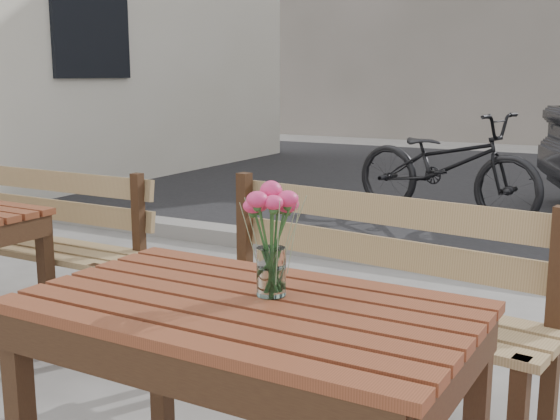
# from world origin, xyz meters

# --- Properties ---
(street) EXTENTS (30.00, 8.12, 0.12)m
(street) POSITION_xyz_m (0.00, 5.06, 0.03)
(street) COLOR black
(street) RESTS_ON ground
(main_table) EXTENTS (1.22, 0.73, 0.75)m
(main_table) POSITION_xyz_m (-0.12, -0.14, 0.62)
(main_table) COLOR brown
(main_table) RESTS_ON ground
(main_bench) EXTENTS (1.54, 0.64, 0.93)m
(main_bench) POSITION_xyz_m (-0.14, 0.81, 0.56)
(main_bench) COLOR #94764C
(main_bench) RESTS_ON ground
(main_vase) EXTENTS (0.17, 0.17, 0.32)m
(main_vase) POSITION_xyz_m (-0.09, -0.06, 0.94)
(main_vase) COLOR white
(main_vase) RESTS_ON main_table
(second_bench) EXTENTS (1.42, 0.44, 0.88)m
(second_bench) POSITION_xyz_m (-2.11, 0.97, 0.53)
(second_bench) COLOR #94764C
(second_bench) RESTS_ON ground
(bicycle) EXTENTS (2.02, 1.11, 1.01)m
(bicycle) POSITION_xyz_m (-0.96, 4.86, 0.50)
(bicycle) COLOR black
(bicycle) RESTS_ON ground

